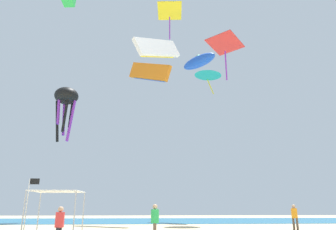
{
  "coord_description": "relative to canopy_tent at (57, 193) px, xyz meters",
  "views": [
    {
      "loc": [
        -1.67,
        -14.53,
        1.6
      ],
      "look_at": [
        -0.31,
        6.05,
        7.73
      ],
      "focal_mm": 33.39,
      "sensor_mm": 36.0,
      "label": 1
    }
  ],
  "objects": [
    {
      "name": "kite_parafoil_orange",
      "position": [
        5.48,
        14.92,
        14.93
      ],
      "size": [
        5.2,
        4.76,
        4.01
      ],
      "rotation": [
        0.0,
        0.0,
        5.54
      ],
      "color": "orange"
    },
    {
      "name": "kite_inflatable_blue",
      "position": [
        12.8,
        22.0,
        20.08
      ],
      "size": [
        5.48,
        5.99,
        2.45
      ],
      "rotation": [
        0.0,
        0.0,
        5.4
      ],
      "color": "blue"
    },
    {
      "name": "kite_parafoil_white",
      "position": [
        6.1,
        4.27,
        12.37
      ],
      "size": [
        4.32,
        3.86,
        3.32
      ],
      "rotation": [
        0.0,
        0.0,
        3.95
      ],
      "color": "white"
    },
    {
      "name": "person_leftmost",
      "position": [
        5.87,
        -2.48,
        -1.38
      ],
      "size": [
        0.42,
        0.48,
        1.78
      ],
      "rotation": [
        0.0,
        0.0,
        4.63
      ],
      "color": "brown",
      "rests_on": "ground"
    },
    {
      "name": "kite_delta_teal",
      "position": [
        12.37,
        13.62,
        14.39
      ],
      "size": [
        4.0,
        3.98,
        2.58
      ],
      "rotation": [
        0.0,
        0.0,
        4.39
      ],
      "color": "teal"
    },
    {
      "name": "person_near_tent",
      "position": [
        16.59,
        4.17,
        -1.35
      ],
      "size": [
        0.44,
        0.46,
        1.83
      ],
      "rotation": [
        0.0,
        0.0,
        5.16
      ],
      "color": "brown",
      "rests_on": "ground"
    },
    {
      "name": "kite_octopus_black",
      "position": [
        -5.38,
        19.58,
        12.91
      ],
      "size": [
        4.33,
        4.33,
        7.25
      ],
      "rotation": [
        0.0,
        0.0,
        0.85
      ],
      "color": "black"
    },
    {
      "name": "kite_diamond_red",
      "position": [
        13.21,
        8.59,
        15.31
      ],
      "size": [
        4.27,
        4.27,
        4.46
      ],
      "rotation": [
        0.0,
        0.0,
        2.37
      ],
      "color": "red"
    },
    {
      "name": "ocean_strip",
      "position": [
        7.08,
        22.28,
        -2.41
      ],
      "size": [
        110.0,
        18.18,
        0.03
      ],
      "primitive_type": "cube",
      "color": "#1E6B93",
      "rests_on": "ground"
    },
    {
      "name": "banner_flag",
      "position": [
        -1.58,
        -0.2,
        -0.41
      ],
      "size": [
        0.61,
        0.06,
        3.3
      ],
      "color": "silver",
      "rests_on": "ground"
    },
    {
      "name": "person_central",
      "position": [
        1.55,
        -4.89,
        -1.45
      ],
      "size": [
        0.39,
        0.44,
        1.66
      ],
      "rotation": [
        0.0,
        0.0,
        4.59
      ],
      "color": "black",
      "rests_on": "ground"
    },
    {
      "name": "canopy_tent",
      "position": [
        0.0,
        0.0,
        0.0
      ],
      "size": [
        2.85,
        2.63,
        2.58
      ],
      "color": "#B2B2B7",
      "rests_on": "ground"
    },
    {
      "name": "kite_diamond_yellow",
      "position": [
        7.61,
        10.47,
        20.31
      ],
      "size": [
        2.89,
        2.84,
        3.94
      ],
      "rotation": [
        0.0,
        0.0,
        6.2
      ],
      "color": "yellow"
    }
  ]
}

